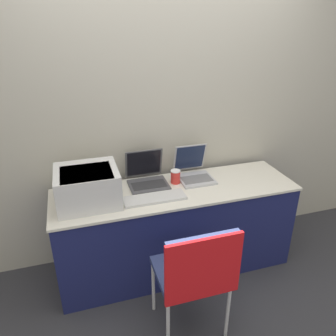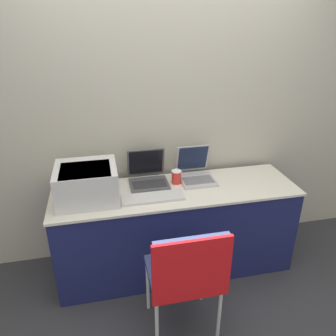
{
  "view_description": "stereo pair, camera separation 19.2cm",
  "coord_description": "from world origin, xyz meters",
  "px_view_note": "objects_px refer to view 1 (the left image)",
  "views": [
    {
      "loc": [
        -0.74,
        -1.9,
        2.02
      ],
      "look_at": [
        -0.06,
        0.31,
        0.95
      ],
      "focal_mm": 35.0,
      "sensor_mm": 36.0,
      "label": 1
    },
    {
      "loc": [
        -0.56,
        -1.95,
        2.02
      ],
      "look_at": [
        -0.06,
        0.31,
        0.95
      ],
      "focal_mm": 35.0,
      "sensor_mm": 36.0,
      "label": 2
    }
  ],
  "objects_px": {
    "laptop_left": "(147,177)",
    "external_keyboard": "(155,198)",
    "chair": "(197,270)",
    "laptop_right": "(194,171)",
    "printer": "(87,185)",
    "coffee_cup": "(175,177)"
  },
  "relations": [
    {
      "from": "chair",
      "to": "external_keyboard",
      "type": "bearing_deg",
      "value": 99.9
    },
    {
      "from": "external_keyboard",
      "to": "coffee_cup",
      "type": "bearing_deg",
      "value": 42.0
    },
    {
      "from": "laptop_left",
      "to": "chair",
      "type": "xyz_separation_m",
      "value": [
        0.1,
        -0.88,
        -0.25
      ]
    },
    {
      "from": "laptop_left",
      "to": "coffee_cup",
      "type": "bearing_deg",
      "value": -15.14
    },
    {
      "from": "laptop_right",
      "to": "chair",
      "type": "bearing_deg",
      "value": -109.62
    },
    {
      "from": "coffee_cup",
      "to": "chair",
      "type": "relative_size",
      "value": 0.13
    },
    {
      "from": "coffee_cup",
      "to": "chair",
      "type": "height_order",
      "value": "chair"
    },
    {
      "from": "laptop_left",
      "to": "coffee_cup",
      "type": "height_order",
      "value": "laptop_left"
    },
    {
      "from": "printer",
      "to": "laptop_right",
      "type": "height_order",
      "value": "laptop_right"
    },
    {
      "from": "laptop_left",
      "to": "chair",
      "type": "distance_m",
      "value": 0.92
    },
    {
      "from": "laptop_right",
      "to": "external_keyboard",
      "type": "bearing_deg",
      "value": -147.79
    },
    {
      "from": "laptop_left",
      "to": "external_keyboard",
      "type": "distance_m",
      "value": 0.28
    },
    {
      "from": "printer",
      "to": "laptop_right",
      "type": "bearing_deg",
      "value": 10.07
    },
    {
      "from": "printer",
      "to": "chair",
      "type": "height_order",
      "value": "printer"
    },
    {
      "from": "external_keyboard",
      "to": "chair",
      "type": "distance_m",
      "value": 0.65
    },
    {
      "from": "printer",
      "to": "laptop_right",
      "type": "xyz_separation_m",
      "value": [
        0.89,
        0.16,
        -0.08
      ]
    },
    {
      "from": "laptop_right",
      "to": "printer",
      "type": "bearing_deg",
      "value": -169.93
    },
    {
      "from": "printer",
      "to": "laptop_left",
      "type": "bearing_deg",
      "value": 19.33
    },
    {
      "from": "printer",
      "to": "coffee_cup",
      "type": "xyz_separation_m",
      "value": [
        0.71,
        0.11,
        -0.09
      ]
    },
    {
      "from": "laptop_left",
      "to": "external_keyboard",
      "type": "xyz_separation_m",
      "value": [
        -0.01,
        -0.27,
        -0.05
      ]
    },
    {
      "from": "laptop_right",
      "to": "coffee_cup",
      "type": "bearing_deg",
      "value": -164.52
    },
    {
      "from": "laptop_right",
      "to": "coffee_cup",
      "type": "relative_size",
      "value": 3.0
    }
  ]
}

